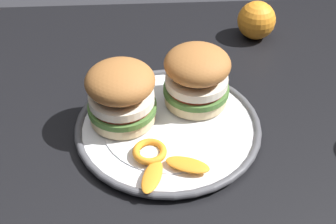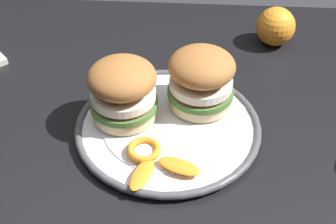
{
  "view_description": "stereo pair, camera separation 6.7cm",
  "coord_description": "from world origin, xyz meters",
  "px_view_note": "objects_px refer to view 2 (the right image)",
  "views": [
    {
      "loc": [
        0.09,
        0.51,
        1.26
      ],
      "look_at": [
        0.06,
        -0.02,
        0.8
      ],
      "focal_mm": 47.9,
      "sensor_mm": 36.0,
      "label": 1
    },
    {
      "loc": [
        0.03,
        0.51,
        1.26
      ],
      "look_at": [
        0.06,
        -0.02,
        0.8
      ],
      "focal_mm": 47.9,
      "sensor_mm": 36.0,
      "label": 2
    }
  ],
  "objects_px": {
    "dinner_plate": "(168,126)",
    "whole_orange": "(276,27)",
    "sandwich_half_right": "(201,78)",
    "dining_table": "(202,181)",
    "sandwich_half_left": "(123,90)"
  },
  "relations": [
    {
      "from": "dining_table",
      "to": "sandwich_half_right",
      "type": "distance_m",
      "value": 0.18
    },
    {
      "from": "sandwich_half_left",
      "to": "sandwich_half_right",
      "type": "xyz_separation_m",
      "value": [
        -0.12,
        -0.04,
        0.0
      ]
    },
    {
      "from": "dining_table",
      "to": "whole_orange",
      "type": "distance_m",
      "value": 0.36
    },
    {
      "from": "dinner_plate",
      "to": "whole_orange",
      "type": "bearing_deg",
      "value": -125.57
    },
    {
      "from": "dining_table",
      "to": "whole_orange",
      "type": "bearing_deg",
      "value": -115.03
    },
    {
      "from": "sandwich_half_right",
      "to": "whole_orange",
      "type": "distance_m",
      "value": 0.27
    },
    {
      "from": "sandwich_half_right",
      "to": "whole_orange",
      "type": "xyz_separation_m",
      "value": [
        -0.15,
        -0.22,
        -0.03
      ]
    },
    {
      "from": "dinner_plate",
      "to": "whole_orange",
      "type": "xyz_separation_m",
      "value": [
        -0.2,
        -0.28,
        0.03
      ]
    },
    {
      "from": "whole_orange",
      "to": "dinner_plate",
      "type": "bearing_deg",
      "value": 54.43
    },
    {
      "from": "dining_table",
      "to": "sandwich_half_right",
      "type": "bearing_deg",
      "value": -81.34
    },
    {
      "from": "dinner_plate",
      "to": "sandwich_half_right",
      "type": "height_order",
      "value": "sandwich_half_right"
    },
    {
      "from": "whole_orange",
      "to": "sandwich_half_right",
      "type": "bearing_deg",
      "value": 56.41
    },
    {
      "from": "dining_table",
      "to": "whole_orange",
      "type": "height_order",
      "value": "whole_orange"
    },
    {
      "from": "dinner_plate",
      "to": "sandwich_half_right",
      "type": "distance_m",
      "value": 0.09
    },
    {
      "from": "sandwich_half_left",
      "to": "whole_orange",
      "type": "height_order",
      "value": "sandwich_half_left"
    }
  ]
}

